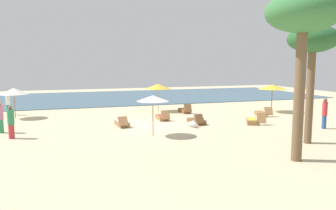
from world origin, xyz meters
TOP-DOWN VIEW (x-y plane):
  - ground_plane at (0.00, 0.00)m, footprint 60.00×60.00m
  - ocean_water at (0.00, 17.00)m, footprint 48.00×16.00m
  - umbrella_0 at (-8.29, 5.19)m, footprint 1.93×1.93m
  - umbrella_1 at (-0.52, -3.40)m, footprint 1.72×1.72m
  - umbrella_2 at (2.36, 5.30)m, footprint 2.12×2.12m
  - umbrella_3 at (10.87, 2.04)m, footprint 2.23×2.23m
  - lounger_0 at (1.47, 1.32)m, footprint 0.69×1.69m
  - lounger_1 at (9.01, 0.67)m, footprint 1.14×1.77m
  - lounger_2 at (6.60, -1.95)m, footprint 1.29×1.71m
  - lounger_3 at (4.14, 3.91)m, footprint 0.66×1.66m
  - lounger_5 at (-1.61, -0.11)m, footprint 0.71×1.74m
  - lounger_6 at (3.16, -0.80)m, footprint 0.81×1.74m
  - person_0 at (-8.96, 6.97)m, footprint 0.38×0.38m
  - person_1 at (-7.73, -1.69)m, footprint 0.47×0.47m
  - person_2 at (9.78, -4.71)m, footprint 0.39×0.39m
  - person_3 at (-8.48, 0.04)m, footprint 0.46×0.46m
  - palm_1 at (6.29, -7.37)m, footprint 2.38×2.38m
  - palm_2 at (3.77, -9.64)m, footprint 2.92×2.92m
  - dog at (2.41, -1.86)m, footprint 0.71×0.80m

SIDE VIEW (x-z plane):
  - ground_plane at x=0.00m, z-range 0.00..0.00m
  - ocean_water at x=0.00m, z-range 0.00..0.06m
  - lounger_1 at x=9.01m, z-range -0.18..0.52m
  - lounger_6 at x=3.16m, z-range -0.18..0.52m
  - lounger_3 at x=4.14m, z-range -0.20..0.54m
  - lounger_5 at x=-1.61m, z-range -0.17..0.52m
  - lounger_0 at x=1.47m, z-range -0.19..0.54m
  - lounger_2 at x=6.60m, z-range -0.19..0.55m
  - dog at x=2.41m, z-range 0.01..0.39m
  - person_1 at x=-7.73m, z-range 0.01..1.74m
  - person_3 at x=-8.48m, z-range 0.01..1.81m
  - person_0 at x=-8.96m, z-range 0.02..1.83m
  - person_2 at x=9.78m, z-range 0.03..1.87m
  - umbrella_0 at x=-8.29m, z-range 0.86..3.02m
  - umbrella_3 at x=10.87m, z-range 0.92..3.13m
  - umbrella_2 at x=2.36m, z-range 0.91..3.15m
  - umbrella_1 at x=-0.52m, z-range 0.94..3.15m
  - palm_1 at x=6.29m, z-range 2.00..7.73m
  - palm_2 at x=3.77m, z-range 2.34..9.03m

